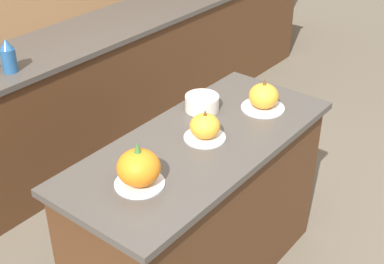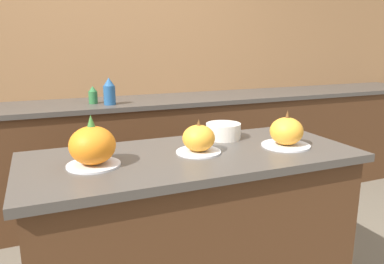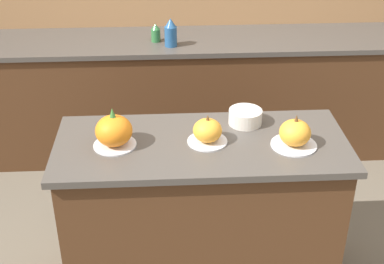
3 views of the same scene
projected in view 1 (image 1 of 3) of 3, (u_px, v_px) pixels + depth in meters
kitchen_island at (200, 214)px, 2.71m from camera, size 1.45×0.63×0.88m
back_counter at (27, 124)px, 3.46m from camera, size 6.00×0.60×0.91m
pumpkin_cake_left at (139, 168)px, 2.15m from camera, size 0.21×0.21×0.20m
pumpkin_cake_center at (205, 127)px, 2.47m from camera, size 0.20×0.20×0.15m
pumpkin_cake_right at (264, 97)px, 2.71m from camera, size 0.22×0.22×0.17m
bottle_tall at (8, 56)px, 3.02m from camera, size 0.09×0.09×0.20m
mixing_bowl at (202, 103)px, 2.72m from camera, size 0.17×0.17×0.08m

